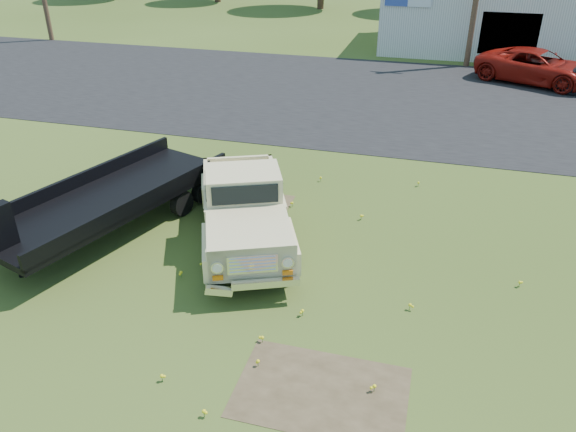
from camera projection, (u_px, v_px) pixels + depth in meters
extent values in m
plane|color=#384C18|center=(285.00, 283.00, 12.76)|extent=(140.00, 140.00, 0.00)
cube|color=black|center=(375.00, 97.00, 25.44)|extent=(90.00, 14.00, 0.02)
cube|color=#463925|center=(321.00, 392.00, 9.87)|extent=(3.00, 2.00, 0.01)
cube|color=#463925|center=(252.00, 204.00, 16.19)|extent=(2.20, 1.60, 0.01)
cube|color=#B8B8B4|center=(506.00, 15.00, 33.22)|extent=(14.00, 8.00, 4.00)
cube|color=black|center=(509.00, 34.00, 30.07)|extent=(3.00, 0.10, 2.20)
imported|color=maroon|center=(537.00, 67.00, 27.05)|extent=(6.25, 4.73, 1.58)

